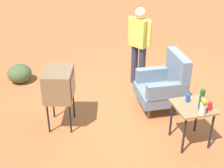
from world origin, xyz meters
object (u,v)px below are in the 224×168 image
tv_on_stand (59,84)px  flower_vase (203,105)px  person_standing (139,42)px  bottle_wine_green (202,99)px  soda_can_blue (188,98)px  side_table (193,111)px  soda_can_red (210,106)px  armchair (165,84)px

tv_on_stand → flower_vase: (1.20, 1.88, 0.04)m
person_standing → bottle_wine_green: 2.17m
person_standing → soda_can_blue: (1.92, 0.13, -0.21)m
bottle_wine_green → soda_can_blue: bearing=-159.6°
side_table → soda_can_red: soda_can_red is taller
side_table → bottle_wine_green: size_ratio=2.09×
soda_can_red → armchair: bearing=-171.8°
side_table → armchair: bearing=-179.7°
armchair → bottle_wine_green: armchair is taller
armchair → flower_vase: (1.27, 0.01, 0.32)m
tv_on_stand → soda_can_blue: bearing=65.8°
person_standing → soda_can_red: size_ratio=13.44×
person_standing → soda_can_blue: size_ratio=13.44×
armchair → flower_vase: bearing=0.4°
side_table → soda_can_red: size_ratio=5.49×
side_table → flower_vase: size_ratio=2.53×
armchair → tv_on_stand: bearing=-88.1°
tv_on_stand → person_standing: 2.04m
armchair → soda_can_blue: bearing=-1.8°
soda_can_red → bottle_wine_green: size_ratio=0.38×
side_table → bottle_wine_green: bottle_wine_green is taller
tv_on_stand → soda_can_blue: 2.03m
soda_can_red → side_table: bearing=-134.3°
side_table → flower_vase: bearing=0.8°
person_standing → soda_can_red: bearing=8.4°
armchair → side_table: 1.03m
soda_can_red → soda_can_blue: (-0.30, -0.20, 0.00)m
soda_can_blue → flower_vase: 0.38m
person_standing → bottle_wine_green: (2.15, 0.21, -0.11)m
soda_can_blue → armchair: bearing=178.2°
tv_on_stand → bottle_wine_green: (1.07, 1.94, 0.05)m
tv_on_stand → flower_vase: tv_on_stand is taller
bottle_wine_green → flower_vase: (0.14, -0.05, -0.01)m
armchair → soda_can_blue: size_ratio=8.69×
side_table → bottle_wine_green: 0.29m
side_table → person_standing: size_ratio=0.41×
soda_can_blue → tv_on_stand: bearing=-114.2°
armchair → tv_on_stand: size_ratio=1.03×
side_table → flower_vase: (0.24, 0.00, 0.25)m
armchair → side_table: (1.03, 0.01, 0.07)m
tv_on_stand → flower_vase: size_ratio=3.89×
tv_on_stand → person_standing: bearing=122.2°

